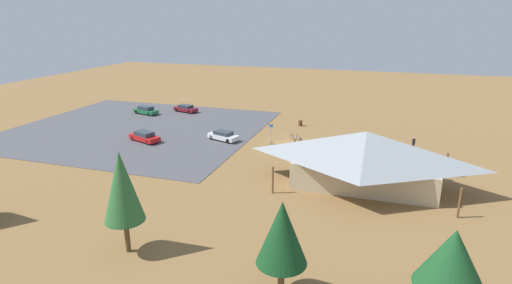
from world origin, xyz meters
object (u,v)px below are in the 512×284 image
Objects in this scene: pine_mideast at (282,233)px; bicycle_black_near_sign at (318,142)px; lot_sign at (271,129)px; bicycle_orange_mid_cluster at (394,145)px; visitor_by_pavilion at (413,143)px; car_green_front_row at (146,110)px; bicycle_white_trailside at (384,148)px; car_red_second_row at (145,136)px; trash_bin at (300,123)px; bicycle_teal_yard_front at (273,146)px; pine_far_east at (452,259)px; bicycle_silver_back_row at (354,152)px; bicycle_blue_edge_north at (295,137)px; bicycle_yellow_near_porch at (369,151)px; bicycle_red_lone_west at (372,143)px; bike_pavilion at (365,155)px; car_maroon_mid_lot at (186,108)px; pine_far_west at (122,187)px; bicycle_green_front_row at (421,153)px; bicycle_purple_by_bin at (301,141)px; car_white_aisle_side at (223,136)px.

pine_mideast is 3.92× the size of bicycle_black_near_sign.
lot_sign reaches higher than bicycle_orange_mid_cluster.
visitor_by_pavilion is at bearing -105.37° from pine_mideast.
car_green_front_row is 2.81× the size of visitor_by_pavilion.
bicycle_white_trailside is 31.94m from car_red_second_row.
pine_mideast is 36.60m from car_red_second_row.
bicycle_teal_yard_front is at bearing 85.02° from trash_bin.
pine_mideast is 9.37m from pine_far_east.
car_green_front_row reaches higher than bicycle_white_trailside.
pine_far_east is at bearing 104.76° from bicycle_silver_back_row.
bicycle_blue_edge_north is at bearing 96.24° from trash_bin.
visitor_by_pavilion is at bearing -177.55° from lot_sign.
pine_far_east is 3.22× the size of bicycle_yellow_near_porch.
car_green_front_row reaches higher than bicycle_red_lone_west.
bicycle_orange_mid_cluster is at bearing -102.25° from bike_pavilion.
car_red_second_row reaches higher than bicycle_silver_back_row.
bicycle_teal_yard_front is at bearing 15.73° from visitor_by_pavilion.
bicycle_silver_back_row is at bearing 154.31° from car_maroon_mid_lot.
pine_far_west reaches higher than pine_far_east.
bicycle_teal_yard_front is at bearing 19.17° from bicycle_orange_mid_cluster.
bicycle_teal_yard_front is at bearing 32.45° from bicycle_black_near_sign.
bike_pavilion is 9.74× the size of visitor_by_pavilion.
pine_mideast is 29.56m from bicycle_teal_yard_front.
bicycle_teal_yard_front is at bearing 9.23° from bicycle_green_front_row.
bike_pavilion reaches higher than visitor_by_pavilion.
car_maroon_mid_lot is (23.50, -12.18, 0.35)m from bicycle_purple_by_bin.
pine_far_west is 30.99m from bicycle_purple_by_bin.
lot_sign is at bearing -58.81° from pine_far_east.
car_red_second_row is at bearing -11.85° from bike_pavilion.
pine_far_east is at bearing 97.17° from bicycle_white_trailside.
bicycle_white_trailside reaches higher than bicycle_yellow_near_porch.
car_green_front_row reaches higher than bicycle_orange_mid_cluster.
bicycle_red_lone_west is 0.72× the size of visitor_by_pavilion.
bicycle_purple_by_bin is at bearing 5.83° from bicycle_black_near_sign.
pine_far_east is at bearing 144.69° from car_red_second_row.
lot_sign is 4.66m from bicycle_purple_by_bin.
bike_pavilion is at bearing 144.11° from bicycle_teal_yard_front.
car_maroon_mid_lot is at bearing -19.31° from bicycle_white_trailside.
bike_pavilion is 14.11m from bicycle_black_near_sign.
bike_pavilion is at bearing 88.68° from bicycle_red_lone_west.
bicycle_yellow_near_porch is at bearing 10.94° from bicycle_green_front_row.
bicycle_teal_yard_front is (18.23, 2.96, 0.00)m from bicycle_green_front_row.
visitor_by_pavilion is (-43.76, 6.81, 0.17)m from car_green_front_row.
pine_mideast reaches higher than bicycle_black_near_sign.
trash_bin reaches higher than bicycle_orange_mid_cluster.
bicycle_green_front_row is at bearing 174.99° from bicycle_white_trailside.
lot_sign reaches higher than bicycle_purple_by_bin.
bicycle_green_front_row is (-17.16, 9.35, -0.09)m from trash_bin.
bicycle_yellow_near_porch reaches higher than bicycle_red_lone_west.
bicycle_purple_by_bin is 10.69m from car_white_aisle_side.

